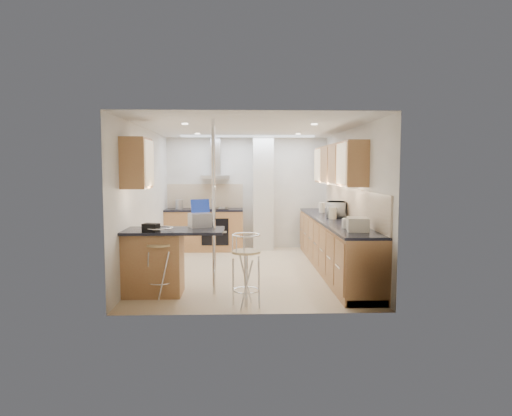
{
  "coord_description": "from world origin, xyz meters",
  "views": [
    {
      "loc": [
        -0.14,
        -7.92,
        1.8
      ],
      "look_at": [
        0.13,
        0.2,
        1.1
      ],
      "focal_mm": 32.0,
      "sensor_mm": 36.0,
      "label": 1
    }
  ],
  "objects_px": {
    "bar_stool_near": "(160,262)",
    "bar_stool_end": "(246,270)",
    "microwave": "(337,209)",
    "laptop": "(200,220)",
    "bread_bin": "(358,224)"
  },
  "relations": [
    {
      "from": "laptop",
      "to": "bread_bin",
      "type": "xyz_separation_m",
      "value": [
        2.26,
        -0.36,
        -0.03
      ]
    },
    {
      "from": "bar_stool_end",
      "to": "bread_bin",
      "type": "bearing_deg",
      "value": -28.52
    },
    {
      "from": "microwave",
      "to": "bar_stool_near",
      "type": "bearing_deg",
      "value": 139.87
    },
    {
      "from": "bar_stool_near",
      "to": "microwave",
      "type": "bearing_deg",
      "value": 54.76
    },
    {
      "from": "microwave",
      "to": "bread_bin",
      "type": "distance_m",
      "value": 1.9
    },
    {
      "from": "laptop",
      "to": "bar_stool_near",
      "type": "xyz_separation_m",
      "value": [
        -0.52,
        -0.41,
        -0.54
      ]
    },
    {
      "from": "microwave",
      "to": "bar_stool_near",
      "type": "distance_m",
      "value": 3.54
    },
    {
      "from": "bar_stool_near",
      "to": "bar_stool_end",
      "type": "bearing_deg",
      "value": -0.36
    },
    {
      "from": "laptop",
      "to": "bread_bin",
      "type": "height_order",
      "value": "laptop"
    },
    {
      "from": "bar_stool_end",
      "to": "bread_bin",
      "type": "distance_m",
      "value": 1.75
    },
    {
      "from": "microwave",
      "to": "bar_stool_end",
      "type": "distance_m",
      "value": 3.01
    },
    {
      "from": "laptop",
      "to": "bread_bin",
      "type": "distance_m",
      "value": 2.29
    },
    {
      "from": "bar_stool_near",
      "to": "bar_stool_end",
      "type": "height_order",
      "value": "bar_stool_near"
    },
    {
      "from": "microwave",
      "to": "laptop",
      "type": "distance_m",
      "value": 2.83
    },
    {
      "from": "microwave",
      "to": "bread_bin",
      "type": "xyz_separation_m",
      "value": [
        -0.11,
        -1.9,
        -0.04
      ]
    }
  ]
}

